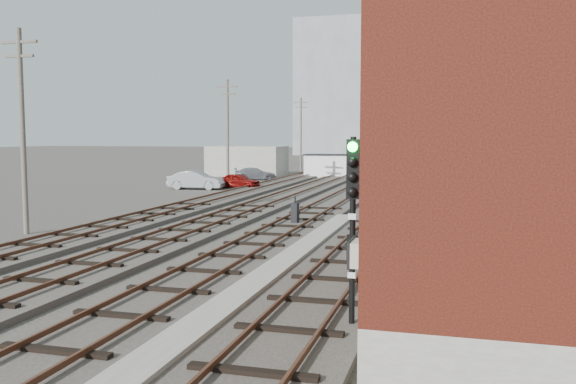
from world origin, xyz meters
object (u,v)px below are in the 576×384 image
at_px(signal_mast, 352,217).
at_px(site_trailer, 332,166).
at_px(switch_stand, 295,213).
at_px(car_red, 238,181).
at_px(car_silver, 196,180).
at_px(car_grey, 255,174).

height_order(signal_mast, site_trailer, signal_mast).
relative_size(signal_mast, switch_stand, 3.19).
height_order(signal_mast, car_red, signal_mast).
height_order(switch_stand, car_red, switch_stand).
xyz_separation_m(signal_mast, switch_stand, (-5.21, 14.93, -1.95)).
distance_m(signal_mast, switch_stand, 15.93).
bearing_deg(car_red, site_trailer, -7.42).
xyz_separation_m(site_trailer, car_red, (-4.88, -15.08, -0.60)).
bearing_deg(switch_stand, car_silver, 135.88).
bearing_deg(car_red, car_silver, 131.07).
relative_size(switch_stand, site_trailer, 0.23).
bearing_deg(car_silver, site_trailer, -31.10).
xyz_separation_m(car_silver, car_grey, (1.33, 11.23, -0.14)).
bearing_deg(site_trailer, car_silver, -119.83).
bearing_deg(car_grey, signal_mast, 179.82).
relative_size(site_trailer, car_silver, 1.32).
distance_m(switch_stand, car_silver, 21.84).
relative_size(site_trailer, car_red, 1.63).
distance_m(site_trailer, car_red, 15.86).
xyz_separation_m(signal_mast, car_red, (-15.14, 34.30, -1.97)).
bearing_deg(signal_mast, car_grey, 111.04).
distance_m(car_red, car_grey, 9.60).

